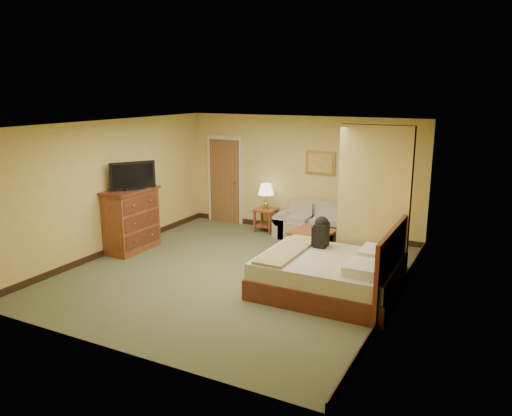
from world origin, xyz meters
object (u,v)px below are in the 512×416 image
Objects in this scene: coffee_table at (312,238)px; bed at (332,275)px; loveseat at (312,227)px; dresser at (131,220)px.

coffee_table is 1.92m from bed.
coffee_table is at bearing -68.82° from loveseat.
loveseat reaches higher than coffee_table.
loveseat is 0.72× the size of bed.
loveseat is 3.79m from dresser.
coffee_table is 0.40× the size of bed.
dresser reaches higher than loveseat.
loveseat is at bearing 111.18° from coffee_table.
bed is (0.97, -1.65, -0.03)m from coffee_table.
dresser reaches higher than coffee_table.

